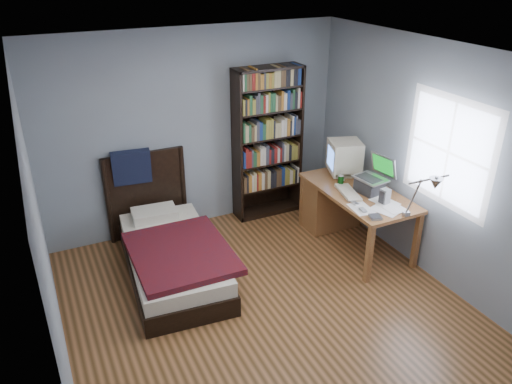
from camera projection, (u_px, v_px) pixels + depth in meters
room at (276, 200)px, 4.43m from camera, size 4.20×4.24×2.50m
desk at (337, 201)px, 6.29m from camera, size 0.75×1.49×0.73m
crt_monitor at (343, 156)px, 6.11m from camera, size 0.50×0.46×0.45m
laptop at (371, 182)px, 5.74m from camera, size 0.40×0.40×0.44m
desk_lamp at (431, 187)px, 4.67m from camera, size 0.25×0.56×0.66m
keyboard at (348, 192)px, 5.74m from camera, size 0.27×0.46×0.04m
speaker at (385, 196)px, 5.48m from camera, size 0.10×0.10×0.18m
soda_can at (341, 181)px, 5.92m from camera, size 0.07×0.07×0.12m
mouse at (341, 179)px, 6.07m from camera, size 0.07×0.12×0.04m
phone_silver at (355, 203)px, 5.51m from camera, size 0.05×0.11×0.02m
phone_grey at (363, 210)px, 5.36m from camera, size 0.06×0.11×0.02m
external_drive at (375, 217)px, 5.21m from camera, size 0.15×0.15×0.02m
bookshelf at (268, 143)px, 6.47m from camera, size 0.89×0.30×1.99m
bed at (170, 251)px, 5.52m from camera, size 1.09×2.05×1.16m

